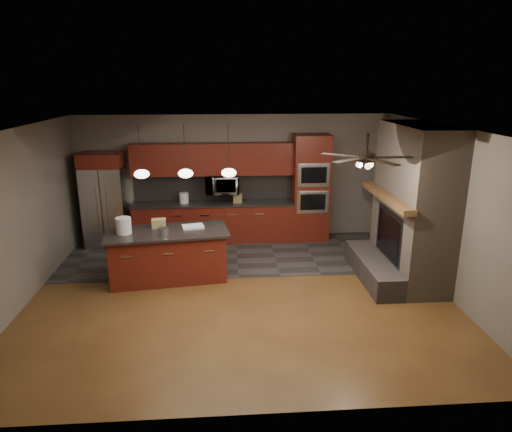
{
  "coord_description": "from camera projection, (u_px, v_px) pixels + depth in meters",
  "views": [
    {
      "loc": [
        -0.25,
        -7.15,
        3.51
      ],
      "look_at": [
        0.32,
        0.6,
        1.19
      ],
      "focal_mm": 32.0,
      "sensor_mm": 36.0,
      "label": 1
    }
  ],
  "objects": [
    {
      "name": "pendant_center",
      "position": [
        186.0,
        173.0,
        7.9
      ],
      "size": [
        0.26,
        0.26,
        0.92
      ],
      "color": "black",
      "rests_on": "ceiling"
    },
    {
      "name": "ground",
      "position": [
        240.0,
        292.0,
        7.86
      ],
      "size": [
        7.0,
        7.0,
        0.0
      ],
      "primitive_type": "plane",
      "color": "brown",
      "rests_on": "ground"
    },
    {
      "name": "counter_box",
      "position": [
        238.0,
        198.0,
        10.11
      ],
      "size": [
        0.21,
        0.18,
        0.21
      ],
      "primitive_type": "cube",
      "rotation": [
        0.0,
        0.0,
        -0.2
      ],
      "color": "olive",
      "rests_on": "back_cabinetry"
    },
    {
      "name": "paint_can",
      "position": [
        163.0,
        232.0,
        7.93
      ],
      "size": [
        0.2,
        0.2,
        0.13
      ],
      "primitive_type": "cylinder",
      "rotation": [
        0.0,
        0.0,
        -0.06
      ],
      "color": "#A2A2A6",
      "rests_on": "kitchen_island"
    },
    {
      "name": "ceiling_fan",
      "position": [
        366.0,
        157.0,
        6.51
      ],
      "size": [
        1.27,
        1.33,
        0.41
      ],
      "color": "black",
      "rests_on": "ceiling"
    },
    {
      "name": "right_wall",
      "position": [
        446.0,
        210.0,
        7.7
      ],
      "size": [
        0.02,
        6.0,
        2.8
      ],
      "primitive_type": "cube",
      "color": "#6F6758",
      "rests_on": "ground"
    },
    {
      "name": "back_cabinetry",
      "position": [
        214.0,
        202.0,
        10.19
      ],
      "size": [
        3.59,
        0.64,
        2.2
      ],
      "color": "maroon",
      "rests_on": "ground"
    },
    {
      "name": "pendant_right",
      "position": [
        229.0,
        173.0,
        7.95
      ],
      "size": [
        0.26,
        0.26,
        0.92
      ],
      "color": "black",
      "rests_on": "ceiling"
    },
    {
      "name": "oven_tower",
      "position": [
        311.0,
        188.0,
        10.21
      ],
      "size": [
        0.8,
        0.63,
        2.38
      ],
      "color": "maroon",
      "rests_on": "ground"
    },
    {
      "name": "pendant_left",
      "position": [
        142.0,
        174.0,
        7.85
      ],
      "size": [
        0.26,
        0.26,
        0.92
      ],
      "color": "black",
      "rests_on": "ceiling"
    },
    {
      "name": "ceiling",
      "position": [
        238.0,
        128.0,
        7.06
      ],
      "size": [
        7.0,
        6.0,
        0.02
      ],
      "primitive_type": "cube",
      "color": "white",
      "rests_on": "back_wall"
    },
    {
      "name": "paint_tray",
      "position": [
        193.0,
        227.0,
        8.35
      ],
      "size": [
        0.43,
        0.34,
        0.04
      ],
      "primitive_type": "cube",
      "rotation": [
        0.0,
        0.0,
        0.2
      ],
      "color": "white",
      "rests_on": "kitchen_island"
    },
    {
      "name": "left_wall",
      "position": [
        18.0,
        219.0,
        7.21
      ],
      "size": [
        0.02,
        6.0,
        2.8
      ],
      "primitive_type": "cube",
      "color": "#6F6758",
      "rests_on": "ground"
    },
    {
      "name": "white_bucket",
      "position": [
        124.0,
        226.0,
        7.99
      ],
      "size": [
        0.28,
        0.28,
        0.29
      ],
      "primitive_type": "cylinder",
      "rotation": [
        0.0,
        0.0,
        -0.07
      ],
      "color": "silver",
      "rests_on": "kitchen_island"
    },
    {
      "name": "refrigerator",
      "position": [
        105.0,
        200.0,
        9.87
      ],
      "size": [
        0.88,
        0.75,
        2.05
      ],
      "color": "silver",
      "rests_on": "ground"
    },
    {
      "name": "cardboard_box",
      "position": [
        159.0,
        223.0,
        8.34
      ],
      "size": [
        0.27,
        0.2,
        0.16
      ],
      "primitive_type": "cube",
      "rotation": [
        0.0,
        0.0,
        0.09
      ],
      "color": "#9C8650",
      "rests_on": "kitchen_island"
    },
    {
      "name": "microwave",
      "position": [
        222.0,
        184.0,
        10.09
      ],
      "size": [
        0.73,
        0.41,
        0.5
      ],
      "primitive_type": "imported",
      "color": "silver",
      "rests_on": "back_cabinetry"
    },
    {
      "name": "kitchen_island",
      "position": [
        168.0,
        255.0,
        8.28
      ],
      "size": [
        2.28,
        1.26,
        0.92
      ],
      "rotation": [
        0.0,
        0.0,
        0.13
      ],
      "color": "maroon",
      "rests_on": "ground"
    },
    {
      "name": "back_wall",
      "position": [
        234.0,
        177.0,
        10.32
      ],
      "size": [
        7.0,
        0.02,
        2.8
      ],
      "primitive_type": "cube",
      "color": "#6F6758",
      "rests_on": "ground"
    },
    {
      "name": "slate_tile_patch",
      "position": [
        237.0,
        254.0,
        9.57
      ],
      "size": [
        7.0,
        2.4,
        0.01
      ],
      "primitive_type": "cube",
      "color": "#353230",
      "rests_on": "ground"
    },
    {
      "name": "counter_bucket",
      "position": [
        184.0,
        198.0,
        10.07
      ],
      "size": [
        0.25,
        0.25,
        0.23
      ],
      "primitive_type": "cylinder",
      "rotation": [
        0.0,
        0.0,
        -0.3
      ],
      "color": "silver",
      "rests_on": "back_cabinetry"
    },
    {
      "name": "fireplace_column",
      "position": [
        410.0,
        210.0,
        8.08
      ],
      "size": [
        1.3,
        2.1,
        2.8
      ],
      "color": "#786655",
      "rests_on": "ground"
    }
  ]
}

